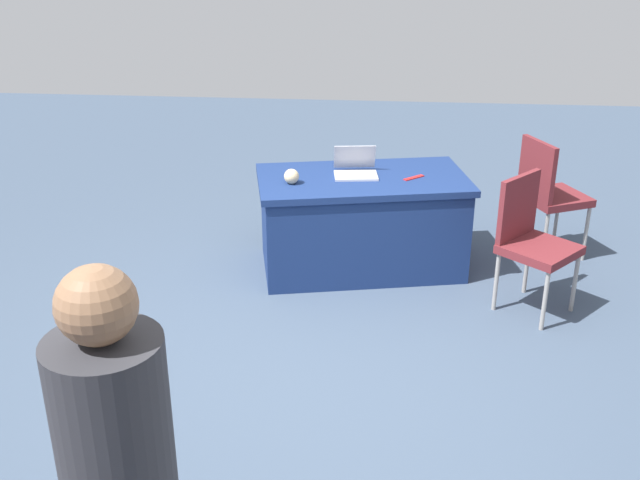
# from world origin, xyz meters

# --- Properties ---
(ground_plane) EXTENTS (14.40, 14.40, 0.00)m
(ground_plane) POSITION_xyz_m (0.00, 0.00, 0.00)
(ground_plane) COLOR #3D4C60
(table_foreground) EXTENTS (1.70, 1.14, 0.74)m
(table_foreground) POSITION_xyz_m (-0.30, -1.60, 0.37)
(table_foreground) COLOR navy
(table_foreground) RESTS_ON ground
(chair_tucked_right) EXTENTS (0.58, 0.58, 0.97)m
(chair_tucked_right) POSITION_xyz_m (-1.74, -1.94, 0.56)
(chair_tucked_right) COLOR #9E9993
(chair_tucked_right) RESTS_ON ground
(chair_aisle) EXTENTS (0.62, 0.62, 0.94)m
(chair_aisle) POSITION_xyz_m (-1.47, -1.05, 0.54)
(chair_aisle) COLOR #9E9993
(chair_aisle) RESTS_ON ground
(laptop_silver) EXTENTS (0.35, 0.33, 0.21)m
(laptop_silver) POSITION_xyz_m (-0.24, -1.64, 0.78)
(laptop_silver) COLOR silver
(laptop_silver) RESTS_ON table_foreground
(yarn_ball) EXTENTS (0.11, 0.11, 0.11)m
(yarn_ball) POSITION_xyz_m (0.21, -1.40, 0.80)
(yarn_ball) COLOR beige
(yarn_ball) RESTS_ON table_foreground
(scissors_red) EXTENTS (0.16, 0.15, 0.01)m
(scissors_red) POSITION_xyz_m (-0.68, -1.60, 0.74)
(scissors_red) COLOR red
(scissors_red) RESTS_ON table_foreground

